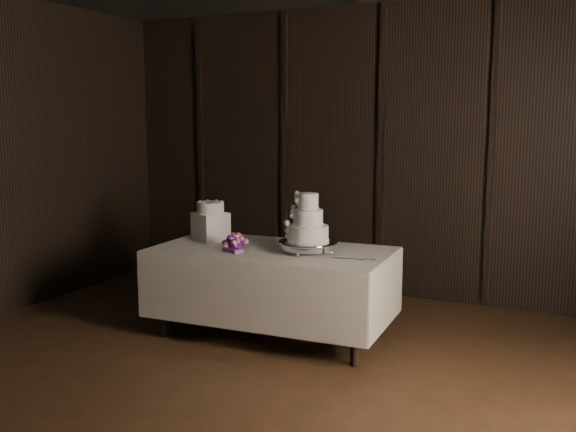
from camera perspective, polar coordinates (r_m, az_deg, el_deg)
The scene contains 8 objects.
room at distance 3.54m, azimuth -8.83°, elevation 2.98°, with size 6.08×7.08×3.08m.
display_table at distance 5.48m, azimuth -1.42°, elevation -6.46°, with size 2.03×1.13×0.76m.
cake_stand at distance 5.26m, azimuth 1.80°, elevation -2.75°, with size 0.48×0.48×0.09m, color silver.
wedding_cake at distance 5.22m, azimuth 1.44°, elevation -0.58°, with size 0.38×0.33×0.40m.
bouquet at distance 5.40m, azimuth -4.75°, elevation -2.36°, with size 0.26×0.36×0.17m, color #BC547F, non-canonical shape.
box_pedestal at distance 5.80m, azimuth -6.89°, elevation -0.94°, with size 0.26×0.26×0.25m, color white.
small_cake at distance 5.77m, azimuth -6.92°, elevation 0.76°, with size 0.24×0.24×0.10m, color white.
cake_knife at distance 5.02m, azimuth 5.26°, elevation -3.79°, with size 0.37×0.02×0.01m, color silver.
Camera 1 is at (1.99, -2.91, 1.84)m, focal length 40.00 mm.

